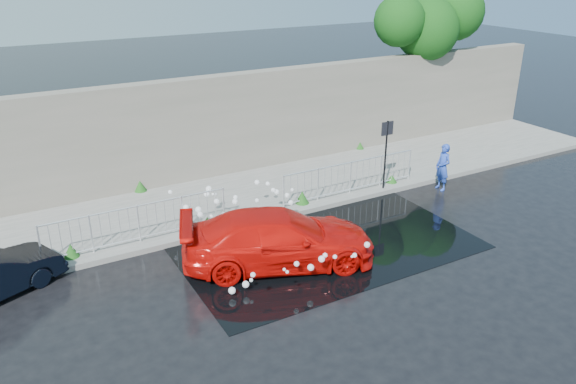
% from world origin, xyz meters
% --- Properties ---
extents(ground, '(90.00, 90.00, 0.00)m').
position_xyz_m(ground, '(0.00, 0.00, 0.00)').
color(ground, black).
rests_on(ground, ground).
extents(pavement, '(30.00, 4.00, 0.15)m').
position_xyz_m(pavement, '(0.00, 5.00, 0.07)').
color(pavement, slate).
rests_on(pavement, ground).
extents(curb, '(30.00, 0.25, 0.16)m').
position_xyz_m(curb, '(0.00, 3.00, 0.08)').
color(curb, slate).
rests_on(curb, ground).
extents(retaining_wall, '(30.00, 0.60, 3.50)m').
position_xyz_m(retaining_wall, '(0.00, 7.20, 1.90)').
color(retaining_wall, '#686357').
rests_on(retaining_wall, pavement).
extents(puddle, '(8.00, 5.00, 0.01)m').
position_xyz_m(puddle, '(0.50, 1.00, 0.01)').
color(puddle, black).
rests_on(puddle, ground).
extents(sign_post, '(0.45, 0.06, 2.50)m').
position_xyz_m(sign_post, '(4.20, 3.10, 1.72)').
color(sign_post, black).
rests_on(sign_post, ground).
extents(tree, '(5.21, 2.62, 6.38)m').
position_xyz_m(tree, '(9.68, 7.41, 4.85)').
color(tree, '#332114').
rests_on(tree, ground).
extents(railing_left, '(5.05, 0.05, 1.10)m').
position_xyz_m(railing_left, '(-4.00, 3.35, 0.74)').
color(railing_left, silver).
rests_on(railing_left, pavement).
extents(railing_right, '(5.05, 0.05, 1.10)m').
position_xyz_m(railing_right, '(3.00, 3.35, 0.74)').
color(railing_right, silver).
rests_on(railing_right, pavement).
extents(weeds, '(12.17, 3.93, 0.41)m').
position_xyz_m(weeds, '(-0.40, 4.48, 0.32)').
color(weeds, '#124416').
rests_on(weeds, pavement).
extents(water_spray, '(3.55, 5.68, 1.06)m').
position_xyz_m(water_spray, '(-1.17, 1.93, 0.71)').
color(water_spray, white).
rests_on(water_spray, ground).
extents(red_car, '(5.33, 3.56, 1.43)m').
position_xyz_m(red_car, '(-1.12, 0.68, 0.72)').
color(red_car, red).
rests_on(red_car, ground).
extents(person, '(0.42, 0.61, 1.61)m').
position_xyz_m(person, '(6.11, 2.36, 0.80)').
color(person, '#2445B8').
rests_on(person, ground).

